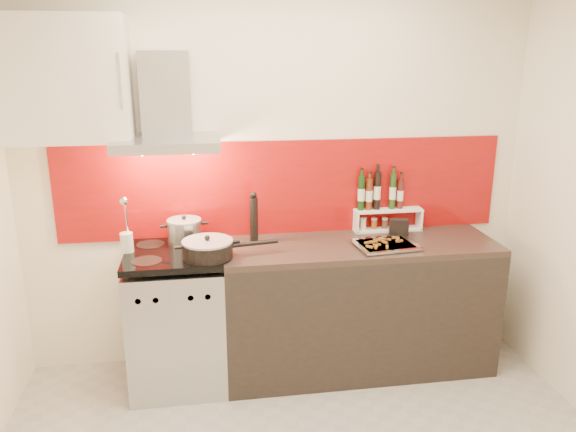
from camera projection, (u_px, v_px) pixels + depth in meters
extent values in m
cube|color=silver|center=(278.00, 176.00, 3.77)|extent=(3.40, 0.02, 2.60)
cube|color=maroon|center=(285.00, 188.00, 3.79)|extent=(3.00, 0.02, 0.64)
cube|color=#B7B7BA|center=(178.00, 322.00, 3.63)|extent=(0.60, 0.60, 0.84)
cube|color=black|center=(177.00, 358.00, 3.38)|extent=(0.50, 0.02, 0.40)
cube|color=#B7B7BA|center=(173.00, 298.00, 3.27)|extent=(0.56, 0.02, 0.12)
cube|color=#FF190C|center=(173.00, 299.00, 3.27)|extent=(0.10, 0.01, 0.04)
cube|color=black|center=(174.00, 254.00, 3.50)|extent=(0.60, 0.60, 0.04)
cube|color=black|center=(357.00, 308.00, 3.80)|extent=(1.80, 0.60, 0.86)
cube|color=black|center=(360.00, 246.00, 3.68)|extent=(1.80, 0.60, 0.04)
cube|color=#B7B7BA|center=(167.00, 143.00, 3.35)|extent=(0.62, 0.50, 0.06)
cube|color=#B7B7BA|center=(166.00, 93.00, 3.41)|extent=(0.30, 0.18, 0.50)
sphere|color=#FFD18C|center=(142.00, 150.00, 3.34)|extent=(0.07, 0.07, 0.07)
sphere|color=#FFD18C|center=(193.00, 149.00, 3.38)|extent=(0.07, 0.07, 0.07)
cube|color=silver|center=(67.00, 79.00, 3.23)|extent=(0.70, 0.35, 0.72)
cylinder|color=#B7B7BA|center=(185.00, 232.00, 3.61)|extent=(0.22, 0.22, 0.15)
cylinder|color=#99999E|center=(184.00, 220.00, 3.59)|extent=(0.22, 0.22, 0.01)
sphere|color=black|center=(184.00, 217.00, 3.58)|extent=(0.03, 0.03, 0.03)
cylinder|color=black|center=(208.00, 250.00, 3.38)|extent=(0.30, 0.30, 0.09)
cylinder|color=#99999E|center=(207.00, 241.00, 3.36)|extent=(0.31, 0.31, 0.01)
sphere|color=black|center=(207.00, 238.00, 3.35)|extent=(0.03, 0.03, 0.03)
cylinder|color=black|center=(255.00, 243.00, 3.46)|extent=(0.29, 0.07, 0.03)
cylinder|color=silver|center=(127.00, 243.00, 3.46)|extent=(0.08, 0.08, 0.13)
cylinder|color=silver|center=(126.00, 217.00, 3.42)|extent=(0.01, 0.06, 0.24)
sphere|color=silver|center=(124.00, 201.00, 3.34)|extent=(0.05, 0.05, 0.05)
cylinder|color=black|center=(254.00, 220.00, 3.64)|extent=(0.05, 0.05, 0.30)
sphere|color=black|center=(253.00, 195.00, 3.59)|extent=(0.04, 0.04, 0.04)
cube|color=white|center=(387.00, 229.00, 3.93)|extent=(0.48, 0.13, 0.01)
cube|color=white|center=(356.00, 221.00, 3.88)|extent=(0.01, 0.13, 0.13)
cube|color=white|center=(418.00, 218.00, 3.95)|extent=(0.01, 0.13, 0.13)
cube|color=white|center=(388.00, 210.00, 3.90)|extent=(0.48, 0.13, 0.02)
cylinder|color=black|center=(361.00, 193.00, 3.83)|extent=(0.05, 0.05, 0.24)
cylinder|color=#59210F|center=(369.00, 194.00, 3.84)|extent=(0.05, 0.05, 0.22)
cylinder|color=black|center=(377.00, 191.00, 3.84)|extent=(0.05, 0.05, 0.26)
cylinder|color=#193312|center=(393.00, 191.00, 3.86)|extent=(0.05, 0.05, 0.25)
cylinder|color=#411411|center=(400.00, 194.00, 3.88)|extent=(0.04, 0.04, 0.20)
cylinder|color=beige|center=(363.00, 224.00, 3.90)|extent=(0.04, 0.04, 0.07)
cylinder|color=#934B18|center=(374.00, 224.00, 3.91)|extent=(0.04, 0.04, 0.06)
cylinder|color=brown|center=(385.00, 224.00, 3.92)|extent=(0.04, 0.04, 0.06)
cube|color=black|center=(399.00, 227.00, 3.80)|extent=(0.14, 0.08, 0.11)
cube|color=silver|center=(386.00, 245.00, 3.59)|extent=(0.40, 0.32, 0.01)
cube|color=silver|center=(386.00, 244.00, 3.59)|extent=(0.42, 0.34, 0.01)
cube|color=red|center=(386.00, 244.00, 3.59)|extent=(0.35, 0.28, 0.01)
cube|color=brown|center=(399.00, 241.00, 3.62)|extent=(0.05, 0.02, 0.01)
cube|color=brown|center=(374.00, 242.00, 3.60)|extent=(0.03, 0.05, 0.01)
cube|color=brown|center=(387.00, 247.00, 3.50)|extent=(0.03, 0.05, 0.01)
cube|color=brown|center=(383.00, 239.00, 3.66)|extent=(0.05, 0.04, 0.01)
cube|color=brown|center=(376.00, 247.00, 3.50)|extent=(0.03, 0.05, 0.01)
cube|color=brown|center=(368.00, 243.00, 3.58)|extent=(0.05, 0.02, 0.01)
cube|color=brown|center=(377.00, 240.00, 3.64)|extent=(0.05, 0.03, 0.01)
cube|color=brown|center=(396.00, 238.00, 3.68)|extent=(0.05, 0.02, 0.01)
cube|color=brown|center=(369.00, 247.00, 3.51)|extent=(0.04, 0.05, 0.01)
cube|color=brown|center=(387.00, 239.00, 3.65)|extent=(0.05, 0.04, 0.01)
cube|color=brown|center=(378.00, 239.00, 3.65)|extent=(0.05, 0.02, 0.01)
cube|color=brown|center=(385.00, 242.00, 3.59)|extent=(0.03, 0.05, 0.01)
cube|color=brown|center=(374.00, 242.00, 3.60)|extent=(0.05, 0.02, 0.01)
cube|color=brown|center=(385.00, 239.00, 3.65)|extent=(0.05, 0.02, 0.01)
cube|color=brown|center=(398.00, 240.00, 3.63)|extent=(0.02, 0.05, 0.01)
cube|color=brown|center=(377.00, 245.00, 3.54)|extent=(0.05, 0.02, 0.01)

